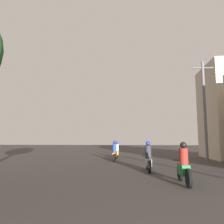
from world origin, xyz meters
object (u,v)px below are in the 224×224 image
at_px(motorcycle_green, 184,167).
at_px(utility_pole_far, 205,108).
at_px(motorcycle_silver, 148,159).
at_px(motorcycle_yellow, 117,151).
at_px(motorcycle_orange, 115,153).

bearing_deg(motorcycle_green, utility_pole_far, 62.33).
distance_m(motorcycle_silver, utility_pole_far, 7.75).
relative_size(motorcycle_green, motorcycle_yellow, 0.94).
xyz_separation_m(motorcycle_yellow, utility_pole_far, (6.82, -2.58, 3.39)).
relative_size(motorcycle_silver, utility_pole_far, 0.25).
height_order(motorcycle_silver, motorcycle_yellow, motorcycle_silver).
relative_size(motorcycle_green, motorcycle_orange, 1.04).
bearing_deg(motorcycle_green, motorcycle_yellow, 102.45).
bearing_deg(motorcycle_orange, motorcycle_silver, -70.82).
bearing_deg(motorcycle_yellow, utility_pole_far, -26.27).
bearing_deg(motorcycle_orange, utility_pole_far, -3.70).
xyz_separation_m(motorcycle_green, motorcycle_orange, (-3.19, 8.35, -0.01)).
bearing_deg(motorcycle_yellow, motorcycle_silver, -80.32).
height_order(motorcycle_orange, motorcycle_yellow, motorcycle_orange).
bearing_deg(utility_pole_far, motorcycle_green, -113.85).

